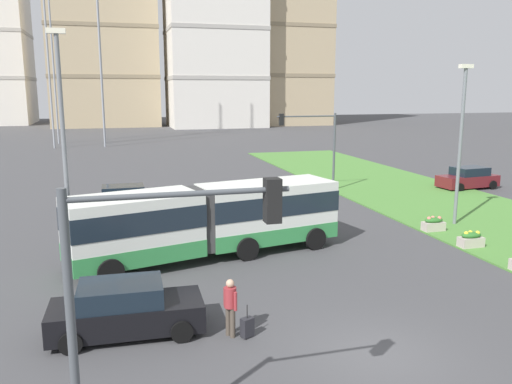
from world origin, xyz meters
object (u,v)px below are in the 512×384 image
Objects in this scene: flower_planter_2 at (471,239)px; flower_planter_3 at (433,224)px; pedestrian_crossing at (230,304)px; apartment_tower_centre at (214,33)px; apartment_tower_westcentre at (103,31)px; car_black_sedan at (126,310)px; car_maroon_sedan at (468,178)px; streetlight_median at (461,139)px; articulated_bus at (209,219)px; rolling_suitcase at (247,327)px; car_navy_sedan at (126,199)px; traffic_light_far_right at (315,137)px; streetlight_left at (63,140)px; traffic_light_near_left at (150,281)px; apartment_tower_eastcentre at (281,7)px.

flower_planter_2 and flower_planter_3 have the same top height.
apartment_tower_centre is at bearing 79.03° from pedestrian_crossing.
car_black_sedan is at bearing -89.64° from apartment_tower_westcentre.
car_maroon_sedan is 0.55× the size of streetlight_median.
articulated_bus is 13.97m from streetlight_median.
rolling_suitcase is 0.88× the size of flower_planter_3.
car_navy_sedan is at bearing -89.22° from apartment_tower_westcentre.
traffic_light_far_right is 70.68m from apartment_tower_centre.
streetlight_left is 90.49m from apartment_tower_westcentre.
car_black_sedan is at bearing -119.62° from articulated_bus.
apartment_tower_westcentre reaches higher than flower_planter_3.
car_navy_sedan is 2.54× the size of pedestrian_crossing.
traffic_light_near_left is (-3.33, -12.61, 2.19)m from articulated_bus.
apartment_tower_eastcentre reaches higher than car_maroon_sedan.
car_navy_sedan is 0.80× the size of traffic_light_near_left.
pedestrian_crossing is 10.30m from streetlight_left.
car_maroon_sedan is (21.08, 10.62, -0.90)m from articulated_bus.
articulated_bus is at bearing -175.63° from flower_planter_3.
traffic_light_near_left reaches higher than pedestrian_crossing.
traffic_light_far_right is 0.15× the size of apartment_tower_centre.
pedestrian_crossing is 6.42m from traffic_light_near_left.
pedestrian_crossing is (-21.85, -18.07, 0.25)m from car_maroon_sedan.
apartment_tower_eastcentre reaches higher than flower_planter_2.
apartment_tower_centre is (19.63, 71.68, 17.19)m from car_navy_sedan.
streetlight_median is (13.54, 1.78, 2.95)m from articulated_bus.
apartment_tower_centre is (20.13, 87.82, 17.19)m from car_black_sedan.
traffic_light_far_right is (10.07, 20.04, 3.54)m from rolling_suitcase.
traffic_light_far_right is 80.33m from apartment_tower_westcentre.
traffic_light_near_left is at bearing -116.39° from pedestrian_crossing.
traffic_light_near_left is (-0.14, -22.26, 3.09)m from car_navy_sedan.
flower_planter_2 is at bearing -90.00° from flower_planter_3.
streetlight_left is at bearing -105.31° from apartment_tower_centre.
apartment_tower_westcentre is (-4.29, 90.11, 16.86)m from articulated_bus.
traffic_light_near_left is (-3.01, -4.96, 3.53)m from rolling_suitcase.
traffic_light_near_left is 13.50m from streetlight_left.
traffic_light_near_left is 0.12× the size of apartment_tower_eastcentre.
pedestrian_crossing is 0.19× the size of streetlight_left.
traffic_light_near_left is at bearing -89.46° from apartment_tower_westcentre.
flower_planter_3 is at bearing 35.54° from rolling_suitcase.
traffic_light_far_right is (13.08, 25.00, 0.01)m from traffic_light_near_left.
traffic_light_near_left is at bearing -104.77° from articulated_bus.
apartment_tower_westcentre is (-3.97, 97.77, 18.20)m from rolling_suitcase.
streetlight_median is (16.73, -7.86, 3.85)m from car_navy_sedan.
car_navy_sedan is 76.28m from apartment_tower_centre.
streetlight_left is 0.25× the size of apartment_tower_westcentre.
streetlight_left reaches higher than car_maroon_sedan.
rolling_suitcase is at bearing -92.37° from articulated_bus.
streetlight_median reaches higher than car_maroon_sedan.
traffic_light_far_right reaches higher than flower_planter_3.
car_maroon_sedan is at bearing 45.86° from flower_planter_3.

